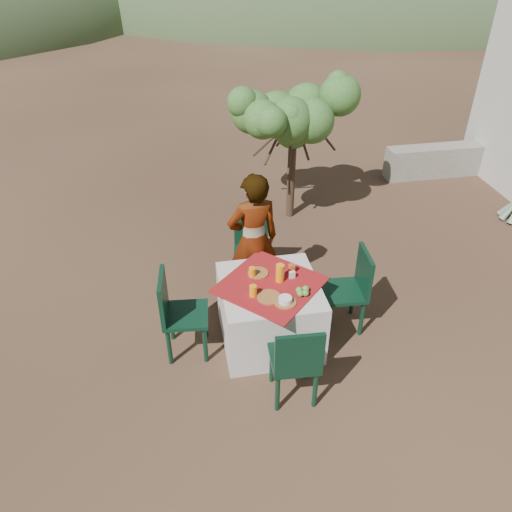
# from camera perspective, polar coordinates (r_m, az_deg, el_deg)

# --- Properties ---
(ground) EXTENTS (160.00, 160.00, 0.00)m
(ground) POSITION_cam_1_polar(r_m,az_deg,el_deg) (5.92, 6.58, -7.34)
(ground) COLOR #332217
(ground) RESTS_ON ground
(table) EXTENTS (1.30, 1.30, 0.76)m
(table) POSITION_cam_1_polar(r_m,az_deg,el_deg) (5.41, 1.56, -6.43)
(table) COLOR silver
(table) RESTS_ON ground
(chair_far) EXTENTS (0.50, 0.50, 0.91)m
(chair_far) POSITION_cam_1_polar(r_m,az_deg,el_deg) (6.20, -0.58, 1.08)
(chair_far) COLOR black
(chair_far) RESTS_ON ground
(chair_near) EXTENTS (0.47, 0.47, 0.96)m
(chair_near) POSITION_cam_1_polar(r_m,az_deg,el_deg) (4.70, 4.58, -11.86)
(chair_near) COLOR black
(chair_near) RESTS_ON ground
(chair_left) EXTENTS (0.50, 0.50, 0.99)m
(chair_left) POSITION_cam_1_polar(r_m,az_deg,el_deg) (5.23, -9.02, -6.24)
(chair_left) COLOR black
(chair_left) RESTS_ON ground
(chair_right) EXTENTS (0.48, 0.48, 0.98)m
(chair_right) POSITION_cam_1_polar(r_m,az_deg,el_deg) (5.59, 10.87, -3.46)
(chair_right) COLOR black
(chair_right) RESTS_ON ground
(person) EXTENTS (0.66, 0.48, 1.67)m
(person) POSITION_cam_1_polar(r_m,az_deg,el_deg) (5.71, -0.31, 1.78)
(person) COLOR #8C6651
(person) RESTS_ON ground
(shrub_tree) EXTENTS (1.60, 1.57, 1.89)m
(shrub_tree) POSITION_cam_1_polar(r_m,az_deg,el_deg) (7.35, 4.66, 15.08)
(shrub_tree) COLOR #422F21
(shrub_tree) RESTS_ON ground
(stone_wall) EXTENTS (2.60, 0.35, 0.55)m
(stone_wall) POSITION_cam_1_polar(r_m,az_deg,el_deg) (9.81, 21.87, 10.22)
(stone_wall) COLOR gray
(stone_wall) RESTS_ON ground
(plate_far) EXTENTS (0.22, 0.22, 0.01)m
(plate_far) POSITION_cam_1_polar(r_m,az_deg,el_deg) (5.31, 0.23, -1.95)
(plate_far) COLOR brown
(plate_far) RESTS_ON table
(plate_near) EXTENTS (0.25, 0.25, 0.01)m
(plate_near) POSITION_cam_1_polar(r_m,az_deg,el_deg) (5.00, 1.48, -4.72)
(plate_near) COLOR brown
(plate_near) RESTS_ON table
(glass_far) EXTENTS (0.07, 0.07, 0.11)m
(glass_far) POSITION_cam_1_polar(r_m,az_deg,el_deg) (5.24, -0.45, -1.86)
(glass_far) COLOR orange
(glass_far) RESTS_ON table
(glass_near) EXTENTS (0.08, 0.08, 0.12)m
(glass_near) POSITION_cam_1_polar(r_m,az_deg,el_deg) (4.98, -0.34, -4.00)
(glass_near) COLOR orange
(glass_near) RESTS_ON table
(juice_pitcher) EXTENTS (0.09, 0.09, 0.20)m
(juice_pitcher) POSITION_cam_1_polar(r_m,az_deg,el_deg) (5.16, 2.76, -1.95)
(juice_pitcher) COLOR orange
(juice_pitcher) RESTS_ON table
(bowl_plate) EXTENTS (0.23, 0.23, 0.01)m
(bowl_plate) POSITION_cam_1_polar(r_m,az_deg,el_deg) (4.94, 3.35, -5.28)
(bowl_plate) COLOR brown
(bowl_plate) RESTS_ON table
(white_bowl) EXTENTS (0.14, 0.14, 0.05)m
(white_bowl) POSITION_cam_1_polar(r_m,az_deg,el_deg) (4.92, 3.36, -5.00)
(white_bowl) COLOR white
(white_bowl) RESTS_ON bowl_plate
(jar_left) EXTENTS (0.06, 0.06, 0.09)m
(jar_left) POSITION_cam_1_polar(r_m,az_deg,el_deg) (5.33, 4.00, -1.41)
(jar_left) COLOR #CD5024
(jar_left) RESTS_ON table
(jar_right) EXTENTS (0.06, 0.06, 0.09)m
(jar_right) POSITION_cam_1_polar(r_m,az_deg,el_deg) (5.33, 4.25, -1.41)
(jar_right) COLOR #CD5024
(jar_right) RESTS_ON table
(napkin_holder) EXTENTS (0.07, 0.04, 0.08)m
(napkin_holder) POSITION_cam_1_polar(r_m,az_deg,el_deg) (5.25, 4.14, -2.16)
(napkin_holder) COLOR white
(napkin_holder) RESTS_ON table
(fruit_cluster) EXTENTS (0.14, 0.13, 0.07)m
(fruit_cluster) POSITION_cam_1_polar(r_m,az_deg,el_deg) (5.04, 5.35, -4.04)
(fruit_cluster) COLOR #559837
(fruit_cluster) RESTS_ON table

